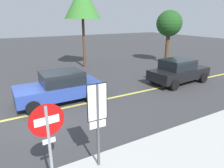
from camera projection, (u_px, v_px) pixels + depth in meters
name	position (u px, v px, depth m)	size (l,w,h in m)	color
ground_plane	(38.00, 114.00, 9.00)	(80.00, 80.00, 0.00)	#38383A
lane_marking_centre	(99.00, 101.00, 10.40)	(28.00, 0.16, 0.01)	#E0D14C
stop_sign	(48.00, 135.00, 4.42)	(0.76, 0.07, 2.34)	gray
speed_limit_sign	(97.00, 112.00, 5.14)	(0.54, 0.06, 2.52)	#4C4C51
car_black_behind_van	(178.00, 71.00, 13.03)	(4.18, 2.15, 1.57)	black
car_blue_mid_road	(60.00, 87.00, 10.06)	(4.09, 2.03, 1.54)	#2D479E
tree_left_verge	(82.00, 2.00, 15.98)	(2.92, 2.92, 6.56)	#513823
tree_centre_verge	(169.00, 24.00, 18.20)	(2.28, 2.28, 4.71)	#513823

